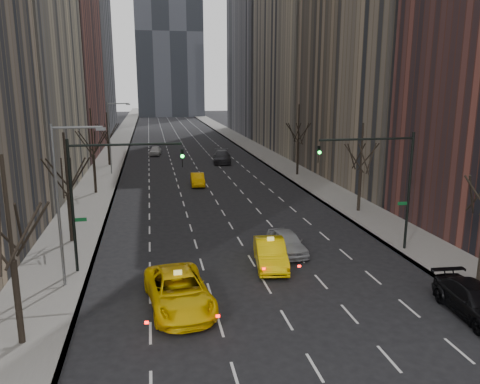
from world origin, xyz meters
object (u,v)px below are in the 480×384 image
taxi_sedan (270,253)px  silver_sedan_ahead (287,242)px  parked_suv_black (476,301)px  taxi_suv (179,291)px

taxi_sedan → silver_sedan_ahead: bearing=58.8°
taxi_sedan → parked_suv_black: (8.24, -8.28, -0.06)m
taxi_suv → taxi_sedan: 7.55m
silver_sedan_ahead → parked_suv_black: parked_suv_black is taller
silver_sedan_ahead → parked_suv_black: (6.53, -10.39, 0.02)m
taxi_sedan → silver_sedan_ahead: taxi_sedan is taller
taxi_sedan → parked_suv_black: 11.68m
taxi_suv → taxi_sedan: (5.99, 4.60, -0.05)m
silver_sedan_ahead → parked_suv_black: bearing=-62.1°
parked_suv_black → taxi_sedan: bearing=138.4°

